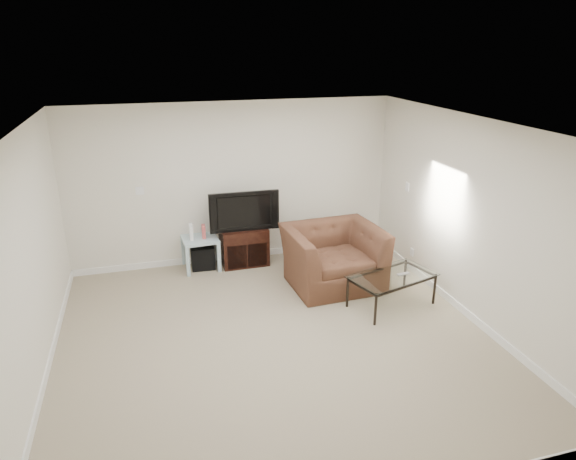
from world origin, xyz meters
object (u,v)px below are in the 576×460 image
object	(u,v)px
recliner	(334,247)
television	(243,209)
side_table	(201,253)
tv_stand	(244,245)
subwoofer	(203,256)
coffee_table	(391,290)

from	to	relation	value
recliner	television	bearing A→B (deg)	132.79
television	side_table	distance (m)	0.94
tv_stand	television	distance (m)	0.61
side_table	television	bearing A→B (deg)	-2.51
tv_stand	subwoofer	bearing A→B (deg)	177.12
television	coffee_table	bearing A→B (deg)	-48.26
television	subwoofer	distance (m)	0.97
subwoofer	recliner	world-z (taller)	recliner
tv_stand	side_table	size ratio (longest dim) A/B	1.37
tv_stand	coffee_table	size ratio (longest dim) A/B	0.64
subwoofer	recliner	distance (m)	2.10
tv_stand	side_table	distance (m)	0.68
subwoofer	recliner	xyz separation A→B (m)	(1.74, -1.10, 0.39)
recliner	subwoofer	bearing A→B (deg)	144.37
television	recliner	world-z (taller)	television
subwoofer	television	bearing A→B (deg)	-4.64
subwoofer	coffee_table	world-z (taller)	coffee_table
side_table	coffee_table	size ratio (longest dim) A/B	0.47
television	side_table	bearing A→B (deg)	178.58
side_table	recliner	bearing A→B (deg)	-31.42
side_table	subwoofer	distance (m)	0.08
tv_stand	recliner	distance (m)	1.56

